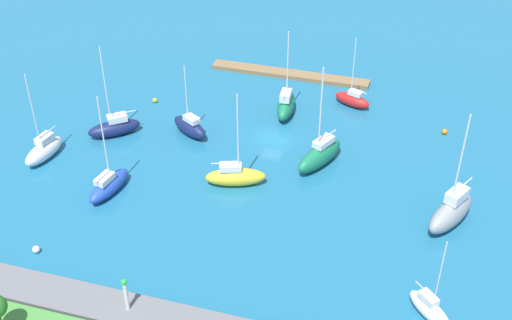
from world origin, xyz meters
The scene contains 16 objects.
water centered at (0.00, 0.00, 0.00)m, with size 160.00×160.00×0.00m, color #1E668C.
pier_dock centered at (1.86, -17.03, 0.30)m, with size 23.75×2.23×0.61m, color olive.
harbor_beacon centered at (4.81, 32.42, 3.18)m, with size 0.56×0.56×3.73m.
sailboat_green_lone_south centered at (-0.28, -6.23, 1.51)m, with size 2.72×6.98×11.95m.
sailboat_white_east_end centered at (-21.56, 24.64, 0.96)m, with size 4.87×4.79×9.32m.
sailboat_navy_outer_mooring centered at (10.37, 2.12, 1.22)m, with size 6.16×4.80×9.76m.
sailboat_yellow_inner_mooring centered at (1.51, 10.68, 1.24)m, with size 7.30×4.24×12.02m.
sailboat_red_mid_basin centered at (-8.53, -10.96, 1.04)m, with size 5.56×3.58×10.19m.
sailboat_blue_far_north centered at (14.88, 16.15, 1.13)m, with size 3.27×6.96×12.40m.
sailboat_gray_lone_north centered at (-22.70, 10.93, 1.73)m, with size 5.74×7.90×14.00m.
sailboat_green_center_basin centered at (-7.06, 4.06, 1.49)m, with size 5.40×8.09×13.35m.
sailboat_white_by_breakwater centered at (25.59, 12.09, 1.24)m, with size 3.07×6.53×11.69m.
sailboat_navy_near_pier centered at (19.69, 4.86, 1.16)m, with size 6.74×6.08×12.51m.
mooring_buoy_orange centered at (-21.25, -7.20, 0.36)m, with size 0.71×0.71×0.71m, color orange.
mooring_buoy_yellow centered at (18.05, -4.22, 0.33)m, with size 0.65×0.65×0.65m, color yellow.
mooring_buoy_white centered at (17.60, 27.25, 0.39)m, with size 0.79×0.79×0.79m, color white.
Camera 1 is at (-17.91, 68.82, 46.87)m, focal length 46.46 mm.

